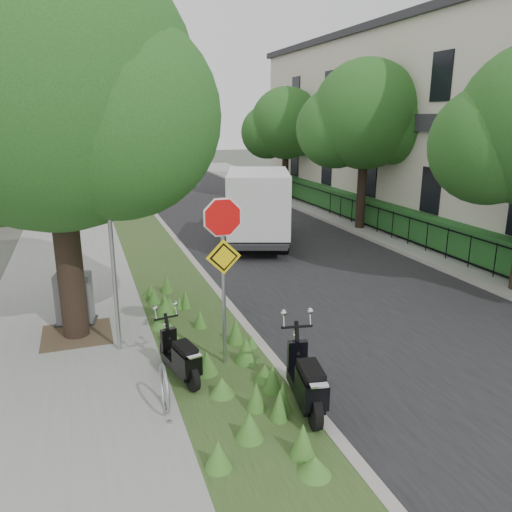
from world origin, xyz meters
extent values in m
plane|color=#4C5147|center=(0.00, 0.00, 0.00)|extent=(120.00, 120.00, 0.00)
cube|color=gray|center=(-4.25, 10.00, 0.06)|extent=(3.50, 60.00, 0.12)
cube|color=#2F471E|center=(-1.50, 10.00, 0.06)|extent=(2.00, 60.00, 0.12)
cube|color=#9E9991|center=(-0.50, 10.00, 0.07)|extent=(0.20, 60.00, 0.13)
cube|color=black|center=(3.00, 10.00, 0.01)|extent=(7.00, 60.00, 0.01)
cube|color=#9E9991|center=(6.50, 10.00, 0.07)|extent=(0.20, 60.00, 0.13)
cube|color=gray|center=(8.20, 10.00, 0.06)|extent=(3.20, 60.00, 0.12)
cylinder|color=black|center=(-4.00, 2.80, 2.36)|extent=(0.52, 0.52, 4.48)
sphere|color=#20521B|center=(-4.00, 2.80, 5.08)|extent=(5.40, 5.40, 5.40)
sphere|color=#20521B|center=(-2.92, 2.12, 4.54)|extent=(3.78, 3.78, 3.78)
cube|color=#473828|center=(-4.00, 2.80, 0.12)|extent=(1.40, 1.40, 0.01)
cylinder|color=#A5A8AD|center=(-3.20, 1.80, 2.12)|extent=(0.08, 0.08, 4.00)
torus|color=#A5A8AD|center=(-2.70, -0.60, 0.50)|extent=(0.05, 0.77, 0.77)
cube|color=#A5A8AD|center=(-2.70, -0.96, 0.14)|extent=(0.06, 0.06, 0.04)
cube|color=#A5A8AD|center=(-2.70, -0.24, 0.14)|extent=(0.06, 0.06, 0.04)
cylinder|color=#A5A8AD|center=(-1.40, 0.60, 1.62)|extent=(0.07, 0.07, 3.00)
cylinder|color=red|center=(-1.40, 0.57, 2.87)|extent=(0.86, 0.03, 0.86)
cylinder|color=white|center=(-1.40, 0.58, 2.87)|extent=(0.94, 0.02, 0.94)
cube|color=yellow|center=(-1.40, 0.57, 2.17)|extent=(0.64, 0.03, 0.64)
cube|color=black|center=(7.20, 10.00, 1.07)|extent=(0.04, 24.00, 0.04)
cube|color=black|center=(7.20, 10.00, 0.27)|extent=(0.04, 24.00, 0.04)
cylinder|color=black|center=(7.20, 10.00, 0.62)|extent=(0.03, 0.03, 1.00)
cube|color=#1C491A|center=(7.90, 10.00, 0.67)|extent=(1.00, 24.00, 1.10)
cube|color=beige|center=(11.50, 10.00, 4.00)|extent=(7.00, 26.00, 8.00)
cube|color=#2D2D33|center=(11.50, 10.00, 8.05)|extent=(7.40, 26.40, 0.30)
cube|color=#2D2D33|center=(7.95, 10.00, 4.30)|extent=(0.25, 26.00, 0.60)
sphere|color=#20521B|center=(6.10, 2.60, 3.84)|extent=(3.00, 3.00, 3.00)
cylinder|color=black|center=(7.00, 10.00, 2.14)|extent=(0.36, 0.36, 4.03)
sphere|color=#20521B|center=(7.00, 10.00, 4.58)|extent=(4.20, 4.20, 4.20)
sphere|color=#20521B|center=(6.05, 10.63, 4.06)|extent=(3.15, 3.15, 3.15)
sphere|color=#20521B|center=(7.84, 9.47, 4.16)|extent=(2.94, 2.94, 2.94)
cylinder|color=black|center=(7.00, 18.00, 1.94)|extent=(0.36, 0.36, 3.64)
sphere|color=#20521B|center=(7.00, 18.00, 4.15)|extent=(3.80, 3.80, 3.80)
sphere|color=#20521B|center=(6.14, 18.57, 3.67)|extent=(2.85, 2.85, 2.85)
sphere|color=#20521B|center=(7.76, 17.52, 3.77)|extent=(2.66, 2.66, 2.66)
cylinder|color=black|center=(-2.42, 0.89, 0.35)|extent=(0.20, 0.46, 0.45)
cylinder|color=black|center=(-2.18, -0.16, 0.35)|extent=(0.20, 0.46, 0.45)
cube|color=black|center=(-2.29, 0.32, 0.36)|extent=(0.51, 1.04, 0.16)
cube|color=black|center=(-2.22, 0.03, 0.57)|extent=(0.43, 0.62, 0.35)
cube|color=black|center=(-2.23, 0.07, 0.80)|extent=(0.37, 0.57, 0.10)
cylinder|color=black|center=(-0.49, -0.55, 0.38)|extent=(0.21, 0.54, 0.52)
cylinder|color=black|center=(-0.71, -1.78, 0.38)|extent=(0.21, 0.54, 0.52)
cube|color=black|center=(-0.61, -1.21, 0.40)|extent=(0.54, 1.20, 0.18)
cube|color=black|center=(-0.67, -1.56, 0.64)|extent=(0.47, 0.71, 0.40)
cube|color=black|center=(-0.66, -1.51, 0.91)|extent=(0.40, 0.65, 0.12)
cube|color=#262628|center=(2.33, 9.28, 0.48)|extent=(3.41, 5.32, 0.17)
cube|color=#B7BABC|center=(2.96, 11.10, 1.28)|extent=(2.25, 1.88, 1.50)
cube|color=silver|center=(2.16, 8.79, 1.66)|extent=(3.13, 4.05, 2.07)
cube|color=#262628|center=(-4.00, 3.50, 0.14)|extent=(0.93, 0.70, 0.04)
cube|color=slate|center=(-4.00, 3.50, 0.68)|extent=(0.82, 0.60, 1.12)
camera|label=1|loc=(-3.62, -7.51, 4.54)|focal=35.00mm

